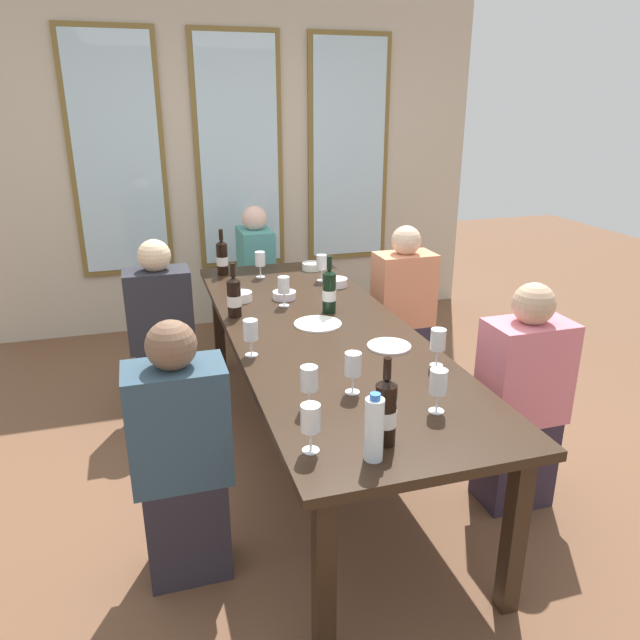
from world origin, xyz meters
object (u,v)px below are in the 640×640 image
at_px(tasting_bowl_0, 284,295).
at_px(water_bottle, 374,429).
at_px(wine_bottle_2, 329,291).
at_px(seated_person_1, 403,313).
at_px(seated_person_0, 162,335).
at_px(wine_glass_1, 260,260).
at_px(wine_glass_4, 438,383).
at_px(seated_person_2, 182,460).
at_px(wine_bottle_3, 386,411).
at_px(seated_person_4, 257,280).
at_px(wine_glass_8, 438,341).
at_px(tasting_bowl_3, 312,266).
at_px(dining_table, 320,340).
at_px(tasting_bowl_1, 336,282).
at_px(wine_glass_0, 251,331).
at_px(wine_glass_2, 284,286).
at_px(wine_bottle_1, 222,258).
at_px(wine_glass_5, 322,263).
at_px(seated_person_3, 521,403).
at_px(white_plate_0, 389,346).
at_px(wine_bottle_0, 234,297).
at_px(wine_glass_6, 353,365).
at_px(wine_glass_3, 309,381).
at_px(tasting_bowl_2, 241,296).
at_px(white_plate_1, 318,324).
at_px(wine_glass_7, 311,420).

bearing_deg(tasting_bowl_0, water_bottle, -94.14).
relative_size(wine_bottle_2, seated_person_1, 0.29).
bearing_deg(seated_person_0, wine_glass_1, 26.00).
xyz_separation_m(wine_glass_4, seated_person_2, (-0.95, 0.28, -0.34)).
height_order(wine_bottle_3, seated_person_4, seated_person_4).
relative_size(wine_bottle_3, tasting_bowl_0, 2.29).
bearing_deg(wine_glass_8, tasting_bowl_3, 92.48).
bearing_deg(wine_glass_1, dining_table, -84.73).
distance_m(tasting_bowl_1, tasting_bowl_3, 0.43).
distance_m(wine_glass_0, wine_glass_2, 0.73).
xyz_separation_m(dining_table, wine_bottle_1, (-0.33, 1.18, 0.18)).
relative_size(tasting_bowl_1, wine_glass_5, 0.81).
height_order(dining_table, tasting_bowl_1, tasting_bowl_1).
xyz_separation_m(seated_person_0, seated_person_3, (1.56, -1.39, 0.00)).
bearing_deg(seated_person_3, seated_person_1, 90.00).
bearing_deg(tasting_bowl_3, wine_glass_2, -117.73).
distance_m(white_plate_0, seated_person_3, 0.67).
bearing_deg(seated_person_3, tasting_bowl_0, 124.40).
height_order(wine_bottle_0, tasting_bowl_0, wine_bottle_0).
bearing_deg(tasting_bowl_0, wine_bottle_0, -145.92).
relative_size(wine_bottle_2, seated_person_3, 0.29).
bearing_deg(tasting_bowl_3, seated_person_2, -120.22).
relative_size(wine_glass_0, wine_glass_6, 1.00).
xyz_separation_m(wine_bottle_3, wine_glass_2, (0.02, 1.55, -0.01)).
bearing_deg(wine_glass_3, wine_glass_8, 18.36).
relative_size(water_bottle, wine_glass_5, 1.38).
xyz_separation_m(tasting_bowl_1, tasting_bowl_2, (-0.63, -0.12, 0.00)).
xyz_separation_m(wine_bottle_0, wine_glass_4, (0.56, -1.30, 0.01)).
bearing_deg(white_plate_1, wine_bottle_0, 146.66).
bearing_deg(tasting_bowl_0, wine_glass_2, -104.37).
xyz_separation_m(wine_bottle_3, seated_person_1, (0.89, 1.80, -0.34)).
distance_m(wine_glass_0, seated_person_1, 1.53).
height_order(wine_bottle_2, wine_glass_1, wine_bottle_2).
xyz_separation_m(wine_glass_7, seated_person_0, (-0.41, 1.82, -0.33)).
bearing_deg(wine_glass_4, wine_glass_1, 97.41).
bearing_deg(wine_glass_0, wine_glass_1, 76.57).
xyz_separation_m(seated_person_2, seated_person_3, (1.56, 0.03, 0.00)).
distance_m(wine_glass_1, seated_person_4, 0.75).
height_order(dining_table, wine_glass_3, wine_glass_3).
bearing_deg(wine_bottle_0, wine_bottle_1, 86.00).
xyz_separation_m(wine_bottle_2, wine_glass_5, (0.14, 0.61, -0.00)).
bearing_deg(seated_person_4, white_plate_0, -83.12).
xyz_separation_m(white_plate_1, wine_glass_7, (-0.37, -1.17, 0.11)).
bearing_deg(wine_bottle_1, wine_bottle_0, -94.00).
height_order(tasting_bowl_1, wine_glass_5, wine_glass_5).
bearing_deg(tasting_bowl_0, seated_person_2, -120.17).
distance_m(wine_glass_4, seated_person_0, 1.97).
distance_m(white_plate_0, seated_person_1, 1.15).
xyz_separation_m(wine_glass_5, wine_glass_6, (-0.35, -1.59, 0.00)).
distance_m(tasting_bowl_1, tasting_bowl_2, 0.64).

